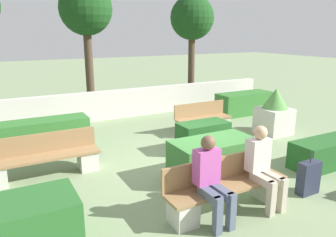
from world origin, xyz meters
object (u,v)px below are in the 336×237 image
object	(u,v)px
person_seated_woman	(211,176)
tree_center_right	(192,20)
suitcase	(309,178)
bench_left_side	(203,122)
planter_corner_left	(274,113)
bench_front	(227,190)
bench_right_side	(44,161)
person_seated_man	(263,163)
tree_center_left	(86,11)

from	to	relation	value
person_seated_woman	tree_center_right	distance (m)	9.09
tree_center_right	suitcase	bearing A→B (deg)	-107.37
bench_left_side	person_seated_woman	xyz separation A→B (m)	(-2.47, -3.80, 0.42)
planter_corner_left	suitcase	world-z (taller)	planter_corner_left
bench_front	bench_right_side	bearing A→B (deg)	131.39
bench_right_side	planter_corner_left	bearing A→B (deg)	3.25
bench_right_side	tree_center_right	bearing A→B (deg)	40.32
planter_corner_left	suitcase	distance (m)	3.60
person_seated_man	planter_corner_left	size ratio (longest dim) A/B	1.03
bench_left_side	tree_center_left	bearing A→B (deg)	109.63
bench_right_side	person_seated_woman	world-z (taller)	person_seated_woman
tree_center_left	bench_right_side	bearing A→B (deg)	-114.53
bench_left_side	suitcase	world-z (taller)	bench_left_side
tree_center_left	suitcase	bearing A→B (deg)	-79.65
bench_left_side	bench_right_side	distance (m)	4.53
person_seated_woman	tree_center_left	bearing A→B (deg)	86.57
bench_right_side	suitcase	xyz separation A→B (m)	(3.99, -2.98, -0.03)
person_seated_man	suitcase	distance (m)	1.10
bench_left_side	planter_corner_left	world-z (taller)	planter_corner_left
bench_front	bench_right_side	distance (m)	3.61
suitcase	bench_left_side	bearing A→B (deg)	83.50
planter_corner_left	bench_right_side	bearing A→B (deg)	179.18
person_seated_woman	person_seated_man	bearing A→B (deg)	0.06
bench_left_side	suitcase	xyz separation A→B (m)	(-0.45, -3.92, -0.01)
bench_right_side	person_seated_woman	bearing A→B (deg)	-51.36
bench_front	bench_left_side	bearing A→B (deg)	60.76
bench_front	tree_center_right	bearing A→B (deg)	61.60
planter_corner_left	tree_center_left	world-z (taller)	tree_center_left
tree_center_left	tree_center_right	world-z (taller)	tree_center_left
suitcase	tree_center_left	bearing A→B (deg)	100.35
bench_front	suitcase	world-z (taller)	bench_front
bench_left_side	tree_center_right	world-z (taller)	tree_center_right
bench_front	suitcase	distance (m)	1.62
planter_corner_left	bench_front	bearing A→B (deg)	-144.87
suitcase	tree_center_right	size ratio (longest dim) A/B	0.19
planter_corner_left	bench_left_side	bearing A→B (deg)	148.47
bench_left_side	tree_center_left	world-z (taller)	tree_center_left
bench_left_side	tree_center_right	size ratio (longest dim) A/B	0.40
person_seated_woman	tree_center_left	size ratio (longest dim) A/B	0.30
bench_front	person_seated_man	xyz separation A→B (m)	(0.60, -0.14, 0.40)
bench_front	tree_center_left	size ratio (longest dim) A/B	0.48
person_seated_man	tree_center_right	size ratio (longest dim) A/B	0.32
bench_front	tree_center_left	distance (m)	8.69
tree_center_left	person_seated_woman	bearing A→B (deg)	-93.43
bench_front	tree_center_right	size ratio (longest dim) A/B	0.52
bench_front	planter_corner_left	size ratio (longest dim) A/B	1.66
bench_front	planter_corner_left	world-z (taller)	planter_corner_left
person_seated_man	suitcase	world-z (taller)	person_seated_man
person_seated_man	tree_center_right	xyz separation A→B (m)	(3.39, 7.53, 2.51)
planter_corner_left	tree_center_left	distance (m)	7.19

